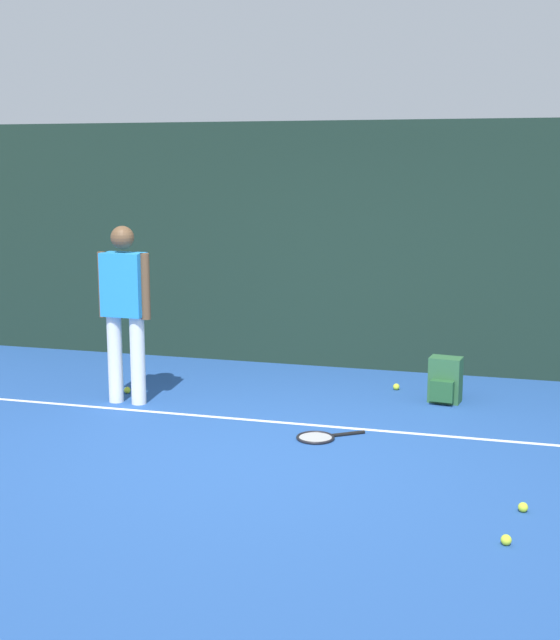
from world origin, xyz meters
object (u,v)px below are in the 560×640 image
Objects in this scene: backpack at (445,381)px; tennis_ball_near_player at (523,507)px; tennis_player at (125,304)px; tennis_ball_mid_court at (396,387)px; tennis_racket at (319,437)px; tennis_ball_by_fence at (127,390)px; tennis_ball_far_left at (506,540)px.

tennis_ball_near_player is at bearing -66.29° from backpack.
tennis_player is 2.85m from tennis_ball_mid_court.
tennis_player is 2.82× the size of tennis_racket.
tennis_player reaches higher than tennis_racket.
backpack is 3.14m from tennis_ball_by_fence.
backpack is 0.63m from tennis_ball_mid_court.
tennis_racket is 9.15× the size of tennis_ball_near_player.
tennis_ball_far_left is at bearing -100.21° from tennis_ball_near_player.
tennis_ball_by_fence is at bearing -56.93° from tennis_racket.
tennis_racket is 1.78m from tennis_ball_mid_court.
tennis_player is 25.76× the size of tennis_ball_mid_court.
backpack is 6.67× the size of tennis_ball_by_fence.
tennis_ball_near_player and tennis_ball_by_fence have the same top height.
tennis_player is at bearing -156.57° from backpack.
backpack is 6.67× the size of tennis_ball_far_left.
tennis_ball_mid_court is at bearing -152.81° from tennis_player.
tennis_racket is 2.34m from tennis_ball_by_fence.
backpack reaches higher than tennis_racket.
tennis_ball_by_fence is at bearing -162.67° from backpack.
backpack is at bearing -32.33° from tennis_ball_mid_court.
tennis_ball_far_left reaches higher than tennis_racket.
tennis_ball_near_player is (1.65, -1.13, 0.02)m from tennis_racket.
tennis_ball_near_player is 1.00× the size of tennis_ball_far_left.
tennis_ball_by_fence and tennis_ball_mid_court have the same top height.
backpack is 3.16m from tennis_ball_far_left.
tennis_ball_by_fence is 2.72m from tennis_ball_mid_court.
tennis_racket is (2.02, -0.57, -0.95)m from tennis_player.
tennis_ball_near_player is at bearing 79.79° from tennis_ball_far_left.
tennis_racket is 1.37× the size of backpack.
tennis_ball_far_left is (-0.10, -0.55, 0.00)m from tennis_ball_near_player.
tennis_player is 25.76× the size of tennis_ball_far_left.
tennis_player reaches higher than tennis_ball_by_fence.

